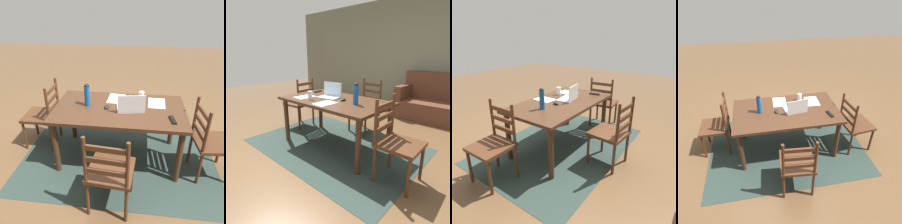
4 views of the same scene
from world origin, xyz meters
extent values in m
plane|color=brown|center=(0.00, 0.00, 0.00)|extent=(14.00, 14.00, 0.00)
cube|color=#283833|center=(0.00, 0.00, 0.00)|extent=(2.54, 1.79, 0.01)
cube|color=#422819|center=(0.00, 0.00, 0.72)|extent=(1.60, 0.91, 0.04)
cylinder|color=#422819|center=(-0.72, -0.38, 0.35)|extent=(0.07, 0.07, 0.70)
cylinder|color=#422819|center=(0.72, -0.38, 0.35)|extent=(0.07, 0.07, 0.70)
cylinder|color=#422819|center=(-0.72, 0.38, 0.35)|extent=(0.07, 0.07, 0.70)
cylinder|color=#422819|center=(0.72, 0.38, 0.35)|extent=(0.07, 0.07, 0.70)
cube|color=#4C2B19|center=(0.00, 0.79, 0.45)|extent=(0.48, 0.48, 0.04)
cylinder|color=#4C2B19|center=(0.17, 0.58, 0.21)|extent=(0.04, 0.04, 0.43)
cylinder|color=#4C2B19|center=(-0.21, 0.61, 0.21)|extent=(0.04, 0.04, 0.43)
cylinder|color=#4C2B19|center=(0.21, 0.96, 0.21)|extent=(0.04, 0.04, 0.43)
cylinder|color=#4C2B19|center=(-0.17, 0.99, 0.21)|extent=(0.04, 0.04, 0.43)
cylinder|color=#4C2B19|center=(0.21, 0.97, 0.70)|extent=(0.04, 0.04, 0.50)
cylinder|color=#4C2B19|center=(-0.17, 1.00, 0.70)|extent=(0.04, 0.04, 0.50)
cube|color=#4C2B19|center=(0.02, 0.99, 0.60)|extent=(0.36, 0.05, 0.05)
cube|color=#4C2B19|center=(0.02, 0.99, 0.72)|extent=(0.36, 0.05, 0.05)
cube|color=#4C2B19|center=(0.02, 0.99, 0.85)|extent=(0.36, 0.05, 0.05)
cube|color=#4C2B19|center=(1.13, -0.18, 0.45)|extent=(0.45, 0.45, 0.04)
cylinder|color=#4C2B19|center=(1.32, 0.01, 0.21)|extent=(0.04, 0.04, 0.43)
cylinder|color=#4C2B19|center=(1.32, -0.37, 0.21)|extent=(0.04, 0.04, 0.43)
cylinder|color=#4C2B19|center=(0.94, 0.01, 0.21)|extent=(0.04, 0.04, 0.43)
cylinder|color=#4C2B19|center=(0.94, -0.37, 0.21)|extent=(0.04, 0.04, 0.43)
cylinder|color=#4C2B19|center=(0.93, 0.01, 0.70)|extent=(0.04, 0.04, 0.50)
cylinder|color=#4C2B19|center=(0.93, -0.37, 0.70)|extent=(0.04, 0.04, 0.50)
cube|color=#4C2B19|center=(0.93, -0.18, 0.60)|extent=(0.03, 0.36, 0.05)
cube|color=#4C2B19|center=(0.93, -0.18, 0.72)|extent=(0.03, 0.36, 0.05)
cube|color=#4C2B19|center=(0.93, -0.18, 0.85)|extent=(0.03, 0.36, 0.05)
cube|color=#4C2B19|center=(-1.13, 0.18, 0.45)|extent=(0.48, 0.48, 0.04)
cylinder|color=#4C2B19|center=(-1.30, -0.03, 0.21)|extent=(0.04, 0.04, 0.43)
cylinder|color=#4C2B19|center=(-1.34, 0.35, 0.21)|extent=(0.04, 0.04, 0.43)
cylinder|color=#4C2B19|center=(-0.92, 0.01, 0.21)|extent=(0.04, 0.04, 0.43)
cylinder|color=#4C2B19|center=(-0.96, 0.39, 0.21)|extent=(0.04, 0.04, 0.43)
cylinder|color=#4C2B19|center=(-0.91, 0.02, 0.70)|extent=(0.04, 0.04, 0.50)
cylinder|color=#4C2B19|center=(-0.95, 0.39, 0.70)|extent=(0.04, 0.04, 0.50)
cube|color=#4C2B19|center=(-0.93, 0.20, 0.60)|extent=(0.06, 0.36, 0.05)
cube|color=#4C2B19|center=(-0.93, 0.20, 0.72)|extent=(0.06, 0.36, 0.05)
cube|color=#4C2B19|center=(-0.93, 0.20, 0.85)|extent=(0.06, 0.36, 0.05)
cube|color=silver|center=(-0.14, 0.02, 0.75)|extent=(0.35, 0.27, 0.02)
cube|color=silver|center=(-0.15, 0.12, 0.86)|extent=(0.32, 0.06, 0.21)
cube|color=#A5CCEA|center=(-0.15, 0.11, 0.86)|extent=(0.29, 0.05, 0.19)
cylinder|color=#145199|center=(0.40, -0.02, 0.87)|extent=(0.07, 0.07, 0.25)
sphere|color=black|center=(0.40, -0.02, 0.99)|extent=(0.06, 0.06, 0.06)
cylinder|color=silver|center=(-0.26, -0.24, 0.80)|extent=(0.07, 0.07, 0.13)
ellipsoid|color=black|center=(0.15, 0.02, 0.75)|extent=(0.07, 0.11, 0.03)
cube|color=black|center=(-0.62, 0.23, 0.75)|extent=(0.08, 0.18, 0.02)
cube|color=white|center=(-0.46, -0.19, 0.74)|extent=(0.22, 0.30, 0.00)
cube|color=white|center=(0.07, -0.26, 0.74)|extent=(0.22, 0.31, 0.00)
camera|label=1|loc=(-0.23, 2.46, 2.01)|focal=36.29mm
camera|label=2|loc=(1.88, -2.01, 1.38)|focal=30.71mm
camera|label=3|loc=(2.32, 1.71, 1.68)|focal=32.74mm
camera|label=4|loc=(0.43, 2.54, 2.43)|focal=32.26mm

